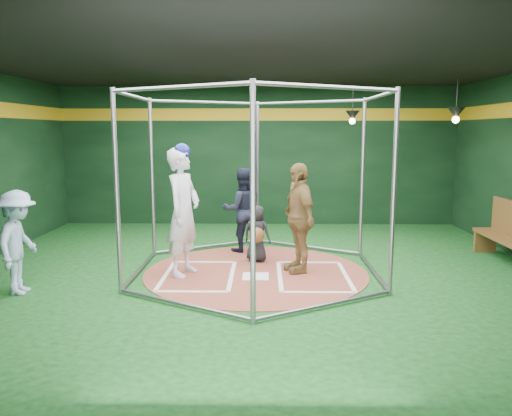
{
  "coord_description": "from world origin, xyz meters",
  "views": [
    {
      "loc": [
        0.13,
        -8.26,
        2.4
      ],
      "look_at": [
        0.0,
        0.1,
        1.1
      ],
      "focal_mm": 35.0,
      "sensor_mm": 36.0,
      "label": 1
    }
  ],
  "objects_px": {
    "batter_figure": "(183,211)",
    "dugout_bench": "(512,233)",
    "visitor_leopard": "(299,218)",
    "umpire": "(242,210)"
  },
  "relations": [
    {
      "from": "batter_figure",
      "to": "dugout_bench",
      "type": "relative_size",
      "value": 1.14
    },
    {
      "from": "visitor_leopard",
      "to": "dugout_bench",
      "type": "relative_size",
      "value": 0.97
    },
    {
      "from": "batter_figure",
      "to": "dugout_bench",
      "type": "bearing_deg",
      "value": 8.19
    },
    {
      "from": "dugout_bench",
      "to": "batter_figure",
      "type": "bearing_deg",
      "value": -171.81
    },
    {
      "from": "batter_figure",
      "to": "dugout_bench",
      "type": "height_order",
      "value": "batter_figure"
    },
    {
      "from": "batter_figure",
      "to": "dugout_bench",
      "type": "xyz_separation_m",
      "value": [
        5.83,
        0.84,
        -0.52
      ]
    },
    {
      "from": "visitor_leopard",
      "to": "umpire",
      "type": "height_order",
      "value": "visitor_leopard"
    },
    {
      "from": "batter_figure",
      "to": "dugout_bench",
      "type": "distance_m",
      "value": 5.92
    },
    {
      "from": "visitor_leopard",
      "to": "dugout_bench",
      "type": "height_order",
      "value": "visitor_leopard"
    },
    {
      "from": "visitor_leopard",
      "to": "dugout_bench",
      "type": "bearing_deg",
      "value": 81.34
    }
  ]
}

